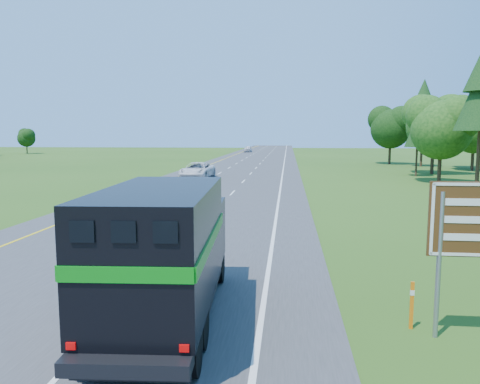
{
  "coord_description": "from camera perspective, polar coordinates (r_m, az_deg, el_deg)",
  "views": [
    {
      "loc": [
        6.11,
        -6.84,
        4.61
      ],
      "look_at": [
        3.76,
        15.99,
        1.74
      ],
      "focal_mm": 35.0,
      "sensor_mm": 36.0,
      "label": 1
    }
  ],
  "objects": [
    {
      "name": "road",
      "position": [
        57.35,
        -0.26,
        2.52
      ],
      "size": [
        15.0,
        260.0,
        0.04
      ],
      "primitive_type": "cube",
      "color": "#38383A",
      "rests_on": "ground"
    },
    {
      "name": "lane_markings",
      "position": [
        57.35,
        -0.26,
        2.54
      ],
      "size": [
        11.15,
        260.0,
        0.01
      ],
      "color": "yellow",
      "rests_on": "road"
    },
    {
      "name": "horse_truck",
      "position": [
        11.52,
        -9.07,
        -6.89
      ],
      "size": [
        2.79,
        7.71,
        3.36
      ],
      "rotation": [
        0.0,
        0.0,
        0.06
      ],
      "color": "black",
      "rests_on": "road"
    },
    {
      "name": "white_suv",
      "position": [
        48.46,
        -5.22,
        2.65
      ],
      "size": [
        3.15,
        6.1,
        1.65
      ],
      "primitive_type": "imported",
      "rotation": [
        0.0,
        0.0,
        -0.07
      ],
      "color": "silver",
      "rests_on": "road"
    },
    {
      "name": "far_car",
      "position": [
        118.5,
        0.97,
        5.27
      ],
      "size": [
        1.83,
        4.53,
        1.54
      ],
      "primitive_type": "imported",
      "rotation": [
        0.0,
        0.0,
        0.0
      ],
      "color": "silver",
      "rests_on": "road"
    },
    {
      "name": "delineator",
      "position": [
        12.05,
        20.2,
        -12.67
      ],
      "size": [
        0.09,
        0.05,
        1.15
      ],
      "color": "orange",
      "rests_on": "ground"
    }
  ]
}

